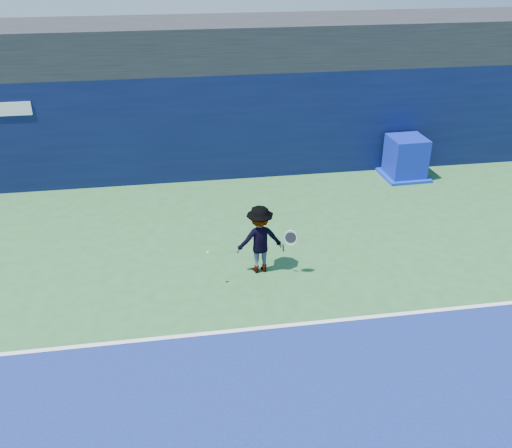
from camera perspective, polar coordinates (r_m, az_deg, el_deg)
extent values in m
cube|color=white|center=(10.56, -0.07, -10.42)|extent=(24.00, 0.10, 0.01)
cube|color=black|center=(17.02, -4.85, 17.62)|extent=(36.00, 3.00, 1.20)
cube|color=#091136|center=(16.55, -4.26, 9.86)|extent=(36.00, 1.00, 3.00)
cube|color=#0B1AA3|center=(17.15, 14.74, 6.47)|extent=(1.03, 1.03, 1.20)
cube|color=#0C29A8|center=(17.35, 14.52, 4.75)|extent=(1.29, 1.29, 0.08)
imported|color=silver|center=(11.84, 0.37, -1.54)|extent=(1.01, 0.63, 1.50)
cylinder|color=black|center=(11.75, 2.74, -2.39)|extent=(0.07, 0.13, 0.24)
torus|color=silver|center=(11.61, 3.49, -1.38)|extent=(0.28, 0.16, 0.27)
cylinder|color=black|center=(11.61, 3.49, -1.38)|extent=(0.23, 0.12, 0.23)
sphere|color=#CBD717|center=(11.31, -4.83, -2.85)|extent=(0.07, 0.07, 0.07)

